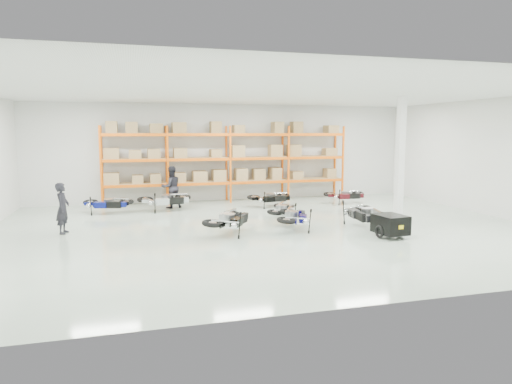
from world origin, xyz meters
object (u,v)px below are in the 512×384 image
object	(u,v)px
moto_silver_left	(284,207)
moto_back_a	(107,201)
person_back	(171,187)
moto_back_b	(165,197)
trailer	(390,224)
person_left	(63,208)
moto_back_c	(270,195)
moto_blue_centre	(294,213)
moto_back_d	(346,193)
moto_black_far_left	(230,216)
moto_touring_right	(365,210)

from	to	relation	value
moto_silver_left	moto_back_a	bearing A→B (deg)	-0.26
moto_silver_left	person_back	bearing A→B (deg)	-20.18
moto_back_b	person_back	xyz separation A→B (m)	(0.30, 0.68, 0.31)
trailer	person_back	xyz separation A→B (m)	(-5.98, 7.40, 0.49)
moto_silver_left	person_back	world-z (taller)	person_back
moto_silver_left	person_left	world-z (taller)	person_left
moto_silver_left	moto_back_b	world-z (taller)	moto_back_b
moto_back_b	moto_back_c	distance (m)	4.45
moto_blue_centre	moto_back_d	world-z (taller)	moto_blue_centre
person_back	moto_back_b	bearing A→B (deg)	51.89
moto_silver_left	moto_black_far_left	size ratio (longest dim) A/B	0.88
moto_blue_centre	person_left	bearing A→B (deg)	10.32
moto_silver_left	person_back	xyz separation A→B (m)	(-3.70, 4.01, 0.38)
moto_blue_centre	moto_silver_left	xyz separation A→B (m)	(0.18, 1.59, -0.05)
moto_silver_left	moto_black_far_left	bearing A→B (deg)	62.14
moto_black_far_left	moto_back_c	xyz separation A→B (m)	(2.81, 4.76, -0.07)
moto_back_b	moto_back_a	bearing A→B (deg)	84.38
moto_black_far_left	moto_touring_right	size ratio (longest dim) A/B	0.98
trailer	moto_back_b	bearing A→B (deg)	126.85
moto_black_far_left	person_back	distance (m)	5.83
trailer	moto_back_c	bearing A→B (deg)	99.55
moto_silver_left	moto_back_d	distance (m)	5.06
moto_back_a	person_back	xyz separation A→B (m)	(2.59, 0.75, 0.37)
moto_back_a	person_back	size ratio (longest dim) A/B	0.96
moto_back_d	person_left	distance (m)	11.90
trailer	person_left	world-z (taller)	person_left
moto_black_far_left	moto_touring_right	distance (m)	4.65
moto_touring_right	trailer	world-z (taller)	moto_touring_right
person_left	moto_back_d	bearing A→B (deg)	-63.86
moto_blue_centre	person_back	distance (m)	6.62
moto_silver_left	moto_touring_right	world-z (taller)	moto_touring_right
moto_silver_left	moto_touring_right	distance (m)	2.91
moto_back_d	person_back	size ratio (longest dim) A/B	0.92
moto_back_b	person_left	distance (m)	4.90
moto_blue_centre	moto_black_far_left	world-z (taller)	moto_black_far_left
moto_black_far_left	moto_back_a	distance (m)	6.29
moto_blue_centre	moto_back_a	distance (m)	7.80
moto_back_c	moto_back_d	distance (m)	3.55
person_back	trailer	bearing A→B (deg)	114.43
moto_back_a	moto_back_b	bearing A→B (deg)	-74.49
moto_touring_right	moto_back_c	world-z (taller)	moto_touring_right
moto_back_d	person_left	world-z (taller)	person_left
trailer	moto_black_far_left	bearing A→B (deg)	153.28
moto_touring_right	moto_back_d	world-z (taller)	moto_touring_right
moto_black_far_left	moto_back_c	distance (m)	5.53
person_left	trailer	bearing A→B (deg)	-98.10
moto_silver_left	moto_back_c	bearing A→B (deg)	-71.13
trailer	person_back	world-z (taller)	person_back
moto_black_far_left	moto_back_b	xyz separation A→B (m)	(-1.63, 4.98, -0.01)
moto_blue_centre	person_back	size ratio (longest dim) A/B	1.03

